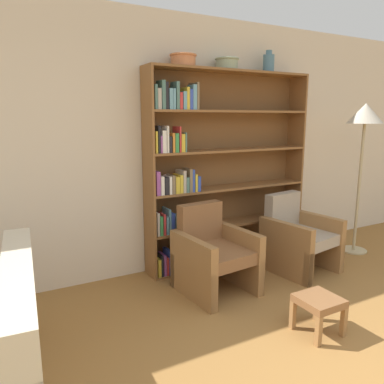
{
  "coord_description": "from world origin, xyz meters",
  "views": [
    {
      "loc": [
        -1.98,
        -0.81,
        1.68
      ],
      "look_at": [
        -0.25,
        2.41,
        0.95
      ],
      "focal_mm": 35.0,
      "sensor_mm": 36.0,
      "label": 1
    }
  ],
  "objects_px": {
    "vase_tall": "(269,63)",
    "floor_lamp": "(365,122)",
    "armchair_cushioned": "(298,237)",
    "bookshelf": "(214,173)",
    "armchair_leather": "(213,253)",
    "bowl_sage": "(227,63)",
    "bowl_terracotta": "(183,60)",
    "footstool": "(319,304)"
  },
  "relations": [
    {
      "from": "vase_tall",
      "to": "floor_lamp",
      "type": "xyz_separation_m",
      "value": [
        1.09,
        -0.5,
        -0.67
      ]
    },
    {
      "from": "armchair_cushioned",
      "to": "bookshelf",
      "type": "bearing_deg",
      "value": -47.65
    },
    {
      "from": "vase_tall",
      "to": "armchair_leather",
      "type": "height_order",
      "value": "vase_tall"
    },
    {
      "from": "bowl_sage",
      "to": "floor_lamp",
      "type": "bearing_deg",
      "value": -16.72
    },
    {
      "from": "bowl_terracotta",
      "to": "vase_tall",
      "type": "xyz_separation_m",
      "value": [
        1.1,
        -0.0,
        0.04
      ]
    },
    {
      "from": "floor_lamp",
      "to": "bowl_terracotta",
      "type": "bearing_deg",
      "value": 167.17
    },
    {
      "from": "footstool",
      "to": "floor_lamp",
      "type": "bearing_deg",
      "value": 31.53
    },
    {
      "from": "bookshelf",
      "to": "armchair_leather",
      "type": "xyz_separation_m",
      "value": [
        -0.36,
        -0.59,
        -0.69
      ]
    },
    {
      "from": "bookshelf",
      "to": "floor_lamp",
      "type": "height_order",
      "value": "bookshelf"
    },
    {
      "from": "bowl_terracotta",
      "to": "floor_lamp",
      "type": "relative_size",
      "value": 0.15
    },
    {
      "from": "vase_tall",
      "to": "footstool",
      "type": "height_order",
      "value": "vase_tall"
    },
    {
      "from": "bookshelf",
      "to": "armchair_leather",
      "type": "relative_size",
      "value": 2.62
    },
    {
      "from": "vase_tall",
      "to": "armchair_cushioned",
      "type": "distance_m",
      "value": 2.0
    },
    {
      "from": "vase_tall",
      "to": "footstool",
      "type": "xyz_separation_m",
      "value": [
        -0.74,
        -1.62,
        -2.05
      ]
    },
    {
      "from": "vase_tall",
      "to": "armchair_cushioned",
      "type": "relative_size",
      "value": 0.29
    },
    {
      "from": "bowl_terracotta",
      "to": "vase_tall",
      "type": "height_order",
      "value": "vase_tall"
    },
    {
      "from": "bowl_terracotta",
      "to": "vase_tall",
      "type": "bearing_deg",
      "value": -0.0
    },
    {
      "from": "armchair_leather",
      "to": "armchair_cushioned",
      "type": "xyz_separation_m",
      "value": [
        1.1,
        -0.0,
        0.0
      ]
    },
    {
      "from": "vase_tall",
      "to": "floor_lamp",
      "type": "height_order",
      "value": "vase_tall"
    },
    {
      "from": "vase_tall",
      "to": "footstool",
      "type": "distance_m",
      "value": 2.72
    },
    {
      "from": "bookshelf",
      "to": "bowl_terracotta",
      "type": "height_order",
      "value": "bowl_terracotta"
    },
    {
      "from": "armchair_cushioned",
      "to": "bowl_sage",
      "type": "bearing_deg",
      "value": -52.69
    },
    {
      "from": "bowl_terracotta",
      "to": "floor_lamp",
      "type": "height_order",
      "value": "bowl_terracotta"
    },
    {
      "from": "armchair_leather",
      "to": "floor_lamp",
      "type": "xyz_separation_m",
      "value": [
        2.16,
        0.08,
        1.25
      ]
    },
    {
      "from": "bowl_sage",
      "to": "footstool",
      "type": "bearing_deg",
      "value": -95.97
    },
    {
      "from": "bowl_sage",
      "to": "armchair_cushioned",
      "type": "distance_m",
      "value": 2.05
    },
    {
      "from": "vase_tall",
      "to": "bookshelf",
      "type": "bearing_deg",
      "value": 178.55
    },
    {
      "from": "armchair_leather",
      "to": "floor_lamp",
      "type": "distance_m",
      "value": 2.49
    },
    {
      "from": "bookshelf",
      "to": "bowl_sage",
      "type": "relative_size",
      "value": 8.4
    },
    {
      "from": "bowl_sage",
      "to": "armchair_cushioned",
      "type": "relative_size",
      "value": 0.31
    },
    {
      "from": "bowl_sage",
      "to": "floor_lamp",
      "type": "distance_m",
      "value": 1.84
    },
    {
      "from": "bowl_sage",
      "to": "vase_tall",
      "type": "bearing_deg",
      "value": 0.0
    },
    {
      "from": "armchair_cushioned",
      "to": "armchair_leather",
      "type": "bearing_deg",
      "value": -9.02
    },
    {
      "from": "bowl_sage",
      "to": "armchair_leather",
      "type": "relative_size",
      "value": 0.31
    },
    {
      "from": "bowl_terracotta",
      "to": "armchair_leather",
      "type": "distance_m",
      "value": 1.96
    },
    {
      "from": "bowl_sage",
      "to": "bookshelf",
      "type": "bearing_deg",
      "value": 172.67
    },
    {
      "from": "armchair_leather",
      "to": "bowl_sage",
      "type": "bearing_deg",
      "value": -136.6
    },
    {
      "from": "floor_lamp",
      "to": "footstool",
      "type": "xyz_separation_m",
      "value": [
        -1.83,
        -1.12,
        -1.38
      ]
    },
    {
      "from": "bowl_sage",
      "to": "armchair_leather",
      "type": "bearing_deg",
      "value": -131.0
    },
    {
      "from": "bowl_terracotta",
      "to": "floor_lamp",
      "type": "bearing_deg",
      "value": -12.83
    },
    {
      "from": "vase_tall",
      "to": "floor_lamp",
      "type": "distance_m",
      "value": 1.37
    },
    {
      "from": "vase_tall",
      "to": "armchair_leather",
      "type": "bearing_deg",
      "value": -151.73
    }
  ]
}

